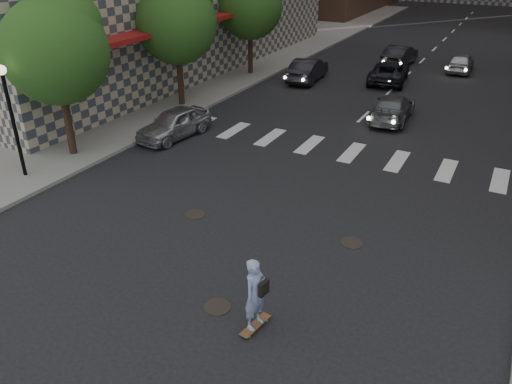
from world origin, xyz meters
The scene contains 16 objects.
ground centered at (0.00, 0.00, 0.00)m, with size 160.00×160.00×0.00m, color black.
sidewalk_left centered at (-14.50, 20.00, 0.07)m, with size 13.00×80.00×0.15m, color gray.
lamppost centered at (-9.50, 0.50, 2.93)m, with size 0.36×0.36×4.28m.
tree_a centered at (-9.45, 3.14, 4.65)m, with size 4.20×4.20×6.60m.
tree_b centered at (-9.45, 11.14, 4.65)m, with size 4.20×4.20×6.60m.
tree_c centered at (-9.45, 19.14, 4.65)m, with size 4.20×4.20×6.60m.
manhole_a centered at (1.20, -2.50, 0.01)m, with size 0.70×0.70×0.02m, color black.
manhole_b centered at (-2.00, 1.20, 0.01)m, with size 0.70×0.70×0.02m, color black.
manhole_c centered at (3.30, 2.00, 0.01)m, with size 0.70×0.70×0.02m, color black.
skateboarder centered at (2.43, -2.72, 1.03)m, with size 0.55×1.01×1.97m.
silver_sedan centered at (-7.00, 6.93, 0.68)m, with size 1.61×4.01×1.37m, color #ACAFB3.
traffic_car_a centered at (-5.44, 19.36, 0.73)m, with size 1.55×4.45×1.47m, color black.
traffic_car_b centered at (1.40, 14.19, 0.65)m, with size 1.81×4.45×1.29m, color slate.
traffic_car_c centered at (-0.68, 21.52, 0.66)m, with size 2.20×4.77×1.32m, color black.
traffic_car_d centered at (3.01, 26.67, 0.66)m, with size 1.56×3.89×1.32m, color #A1A5A8.
traffic_car_e centered at (-1.23, 26.59, 0.72)m, with size 1.53×4.39×1.45m, color black.
Camera 1 is at (6.77, -10.89, 8.48)m, focal length 35.00 mm.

